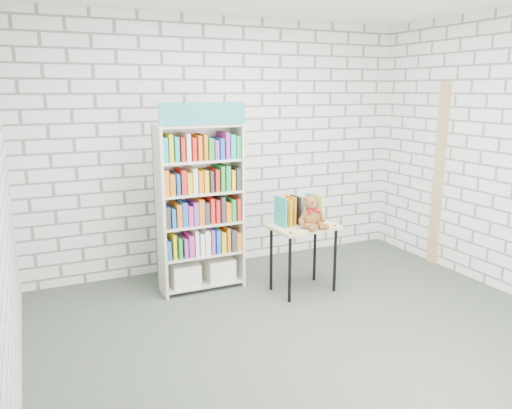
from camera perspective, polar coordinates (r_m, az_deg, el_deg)
name	(u,v)px	position (r m, az deg, el deg)	size (l,w,h in m)	color
ground	(313,333)	(4.40, 6.51, -14.42)	(4.50, 4.50, 0.00)	#3D463B
room_shell	(319,121)	(3.92, 7.18, 9.44)	(4.52, 4.02, 2.81)	silver
bookshelf	(200,207)	(5.06, -6.41, -0.24)	(0.85, 0.33, 1.90)	beige
display_table	(304,235)	(5.04, 5.45, -3.46)	(0.68, 0.50, 0.69)	tan
table_books	(298,210)	(5.06, 4.84, -0.66)	(0.47, 0.23, 0.27)	teal
teddy_bear	(312,215)	(4.92, 6.42, -1.18)	(0.30, 0.27, 0.32)	brown
door_trim	(439,176)	(6.13, 20.15, 3.10)	(0.05, 0.12, 2.10)	tan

